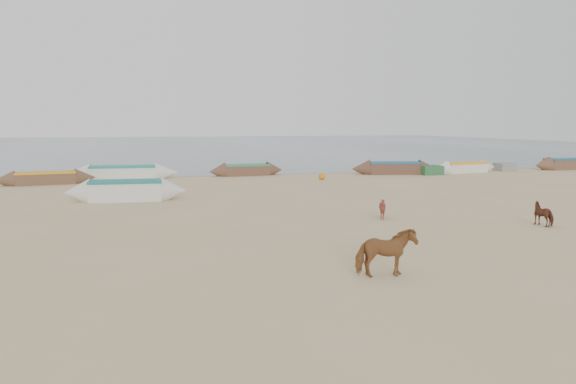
# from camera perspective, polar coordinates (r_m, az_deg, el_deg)

# --- Properties ---
(ground) EXTENTS (140.00, 140.00, 0.00)m
(ground) POSITION_cam_1_polar(r_m,az_deg,el_deg) (17.74, 3.44, -4.72)
(ground) COLOR tan
(ground) RESTS_ON ground
(sea) EXTENTS (160.00, 160.00, 0.00)m
(sea) POSITION_cam_1_polar(r_m,az_deg,el_deg) (98.67, -12.14, 4.73)
(sea) COLOR slate
(sea) RESTS_ON ground
(cow_adult) EXTENTS (1.43, 0.74, 1.17)m
(cow_adult) POSITION_cam_1_polar(r_m,az_deg,el_deg) (13.41, 9.88, -6.09)
(cow_adult) COLOR brown
(cow_adult) RESTS_ON ground
(calf_front) EXTENTS (0.96, 0.92, 0.82)m
(calf_front) POSITION_cam_1_polar(r_m,az_deg,el_deg) (21.43, 9.58, -1.66)
(calf_front) COLOR maroon
(calf_front) RESTS_ON ground
(calf_right) EXTENTS (1.04, 1.08, 0.84)m
(calf_right) POSITION_cam_1_polar(r_m,az_deg,el_deg) (21.82, 24.64, -2.03)
(calf_right) COLOR #5C2F1E
(calf_right) RESTS_ON ground
(near_canoe) EXTENTS (5.65, 1.71, 0.96)m
(near_canoe) POSITION_cam_1_polar(r_m,az_deg,el_deg) (27.31, -16.12, 0.15)
(near_canoe) COLOR silver
(near_canoe) RESTS_ON ground
(waterline_canoes) EXTENTS (58.37, 4.34, 0.88)m
(waterline_canoes) POSITION_cam_1_polar(r_m,az_deg,el_deg) (37.31, -7.00, 2.03)
(waterline_canoes) COLOR brown
(waterline_canoes) RESTS_ON ground
(beach_clutter) EXTENTS (46.27, 4.88, 0.64)m
(beach_clutter) POSITION_cam_1_polar(r_m,az_deg,el_deg) (37.43, -1.00, 1.92)
(beach_clutter) COLOR #316D3E
(beach_clutter) RESTS_ON ground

